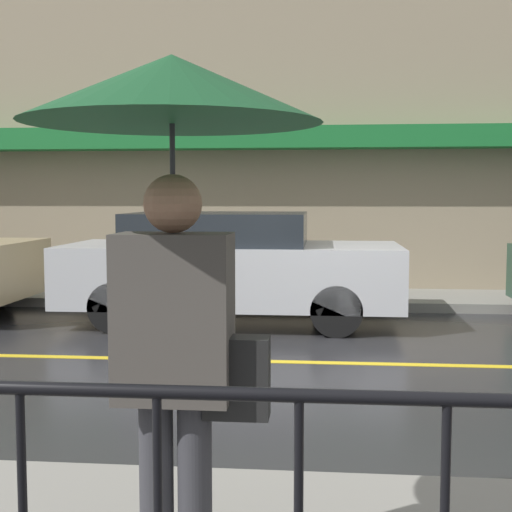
# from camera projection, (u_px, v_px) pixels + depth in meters

# --- Properties ---
(ground_plane) EXTENTS (80.00, 80.00, 0.00)m
(ground_plane) POSITION_uv_depth(u_px,v_px,m) (335.00, 363.00, 7.12)
(ground_plane) COLOR #262628
(sidewalk_far) EXTENTS (28.00, 1.64, 0.14)m
(sidewalk_far) POSITION_uv_depth(u_px,v_px,m) (331.00, 299.00, 11.08)
(sidewalk_far) COLOR gray
(sidewalk_far) RESTS_ON ground_plane
(lane_marking) EXTENTS (25.20, 0.12, 0.01)m
(lane_marking) POSITION_uv_depth(u_px,v_px,m) (335.00, 363.00, 7.12)
(lane_marking) COLOR gold
(lane_marking) RESTS_ON ground_plane
(building_storefront) EXTENTS (28.00, 0.85, 6.45)m
(building_storefront) POSITION_uv_depth(u_px,v_px,m) (332.00, 103.00, 11.75)
(building_storefront) COLOR gray
(building_storefront) RESTS_ON ground_plane
(pedestrian) EXTENTS (1.09, 1.09, 2.04)m
(pedestrian) POSITION_uv_depth(u_px,v_px,m) (174.00, 165.00, 2.57)
(pedestrian) COLOR #333338
(pedestrian) RESTS_ON sidewalk_near
(car_silver) EXTENTS (4.35, 1.83, 1.45)m
(car_silver) POSITION_uv_depth(u_px,v_px,m) (230.00, 266.00, 9.33)
(car_silver) COLOR #B2B5BA
(car_silver) RESTS_ON ground_plane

